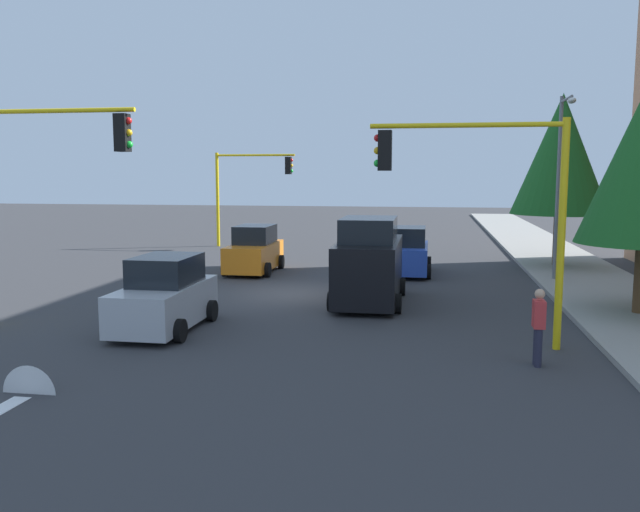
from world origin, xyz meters
The scene contains 13 objects.
ground_plane centered at (0.00, 0.00, 0.00)m, with size 120.00×120.00×0.00m, color #353538.
sidewalk_kerb centered at (-5.00, 10.50, 0.07)m, with size 80.00×4.00×0.15m, color gray.
lane_arrow_near centered at (11.51, -3.00, 0.01)m, with size 2.40×1.10×1.10m.
traffic_signal_far_right centered at (-14.00, -5.64, 3.78)m, with size 0.36×4.59×5.31m.
traffic_signal_near_left centered at (6.00, 5.66, 3.86)m, with size 0.36×4.59×5.44m.
traffic_signal_near_right centered at (6.00, -5.74, 4.18)m, with size 0.36×4.59×5.93m.
street_lamp_curbside centered at (-3.61, 9.20, 4.35)m, with size 2.15×0.28×7.00m.
tree_roadside_mid centered at (-8.00, 10.00, 4.97)m, with size 4.15×4.15×7.58m.
delivery_van_black centered at (1.15, 2.56, 1.28)m, with size 4.80×2.22×2.77m.
car_orange centered at (-4.71, -2.84, 0.90)m, with size 3.97×1.97×1.98m.
car_blue centered at (-5.20, 3.55, 0.90)m, with size 3.92×2.01×1.98m.
car_silver centered at (5.66, -2.49, 0.90)m, with size 3.90×2.00×1.98m.
pedestrian_crossing centered at (7.49, 6.83, 0.91)m, with size 0.40×0.24×1.70m.
Camera 1 is at (21.96, 4.45, 4.18)m, focal length 36.81 mm.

